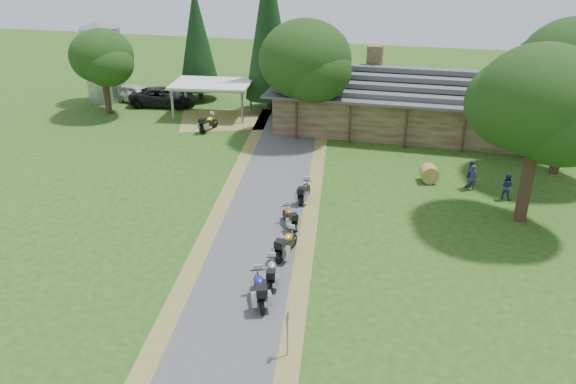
% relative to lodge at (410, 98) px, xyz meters
% --- Properties ---
extents(ground, '(120.00, 120.00, 0.00)m').
position_rel_lodge_xyz_m(ground, '(-6.00, -24.00, -2.45)').
color(ground, '#244814').
rests_on(ground, ground).
extents(driveway, '(51.95, 51.95, 0.00)m').
position_rel_lodge_xyz_m(driveway, '(-6.50, -20.00, -2.45)').
color(driveway, '#4A4A4C').
rests_on(driveway, ground).
extents(lodge, '(21.40, 9.40, 4.90)m').
position_rel_lodge_xyz_m(lodge, '(0.00, 0.00, 0.00)').
color(lodge, '#4E3E28').
rests_on(lodge, ground).
extents(silo, '(3.90, 3.90, 7.11)m').
position_rel_lodge_xyz_m(silo, '(-27.40, 1.88, 1.10)').
color(silo, gray).
rests_on(silo, ground).
extents(carport, '(6.93, 5.04, 2.80)m').
position_rel_lodge_xyz_m(carport, '(-16.26, -0.29, -1.05)').
color(carport, silver).
rests_on(carport, ground).
extents(car_white_sedan, '(3.72, 6.42, 2.01)m').
position_rel_lodge_xyz_m(car_white_sedan, '(-24.51, 1.87, -1.45)').
color(car_white_sedan, silver).
rests_on(car_white_sedan, ground).
extents(car_dark_suv, '(3.51, 6.66, 2.44)m').
position_rel_lodge_xyz_m(car_dark_suv, '(-21.54, 1.31, -1.23)').
color(car_dark_suv, black).
rests_on(car_dark_suv, ground).
extents(motorcycle_row_a, '(1.45, 2.21, 1.44)m').
position_rel_lodge_xyz_m(motorcycle_row_a, '(-4.84, -24.85, -1.73)').
color(motorcycle_row_a, '#21279A').
rests_on(motorcycle_row_a, ground).
extents(motorcycle_row_b, '(0.97, 1.90, 1.24)m').
position_rel_lodge_xyz_m(motorcycle_row_b, '(-4.72, -23.39, -1.83)').
color(motorcycle_row_b, '#97999F').
rests_on(motorcycle_row_b, ground).
extents(motorcycle_row_c, '(0.98, 2.10, 1.38)m').
position_rel_lodge_xyz_m(motorcycle_row_c, '(-4.66, -20.94, -1.76)').
color(motorcycle_row_c, gold).
rests_on(motorcycle_row_c, ground).
extents(motorcycle_row_d, '(1.43, 1.79, 1.20)m').
position_rel_lodge_xyz_m(motorcycle_row_d, '(-5.22, -18.06, -1.85)').
color(motorcycle_row_d, '#B85919').
rests_on(motorcycle_row_d, ground).
extents(motorcycle_row_e, '(0.70, 1.88, 1.26)m').
position_rel_lodge_xyz_m(motorcycle_row_e, '(-5.12, -14.78, -1.82)').
color(motorcycle_row_e, black).
rests_on(motorcycle_row_e, ground).
extents(motorcycle_carport_a, '(1.15, 2.11, 1.37)m').
position_rel_lodge_xyz_m(motorcycle_carport_a, '(-15.12, -4.28, -1.76)').
color(motorcycle_carport_a, '#DAD406').
rests_on(motorcycle_carport_a, ground).
extents(person_a, '(0.58, 0.45, 1.89)m').
position_rel_lodge_xyz_m(person_a, '(4.31, -10.87, -1.51)').
color(person_a, '#2F3556').
rests_on(person_a, ground).
extents(person_b, '(0.66, 0.59, 1.92)m').
position_rel_lodge_xyz_m(person_b, '(6.21, -11.75, -1.49)').
color(person_b, '#2F3556').
rests_on(person_b, ground).
extents(person_c, '(0.63, 0.71, 2.06)m').
position_rel_lodge_xyz_m(person_c, '(4.25, -10.58, -1.42)').
color(person_c, '#2F3556').
rests_on(person_c, ground).
extents(hay_bale, '(1.25, 1.18, 1.08)m').
position_rel_lodge_xyz_m(hay_bale, '(1.83, -10.26, -1.91)').
color(hay_bale, olive).
rests_on(hay_bale, ground).
extents(sign_post, '(0.35, 0.06, 1.96)m').
position_rel_lodge_xyz_m(sign_post, '(-2.91, -27.80, -1.47)').
color(sign_post, gray).
rests_on(sign_post, ground).
extents(oak_lodge_left, '(6.72, 6.72, 9.43)m').
position_rel_lodge_xyz_m(oak_lodge_left, '(-7.58, -3.66, 2.27)').
color(oak_lodge_left, black).
rests_on(oak_lodge_left, ground).
extents(oak_lodge_right, '(6.75, 6.75, 11.21)m').
position_rel_lodge_xyz_m(oak_lodge_right, '(9.69, -6.89, 3.15)').
color(oak_lodge_right, black).
rests_on(oak_lodge_right, ground).
extents(oak_driveway, '(6.59, 6.59, 10.73)m').
position_rel_lodge_xyz_m(oak_driveway, '(6.74, -14.34, 2.92)').
color(oak_driveway, black).
rests_on(oak_driveway, ground).
extents(oak_silo, '(5.22, 5.22, 7.90)m').
position_rel_lodge_xyz_m(oak_silo, '(-25.14, -1.98, 1.50)').
color(oak_silo, black).
rests_on(oak_silo, ground).
extents(cedar_near, '(4.20, 4.20, 13.37)m').
position_rel_lodge_xyz_m(cedar_near, '(-12.03, 2.52, 4.24)').
color(cedar_near, black).
rests_on(cedar_near, ground).
extents(cedar_far, '(3.73, 3.73, 10.14)m').
position_rel_lodge_xyz_m(cedar_far, '(-19.19, 4.20, 2.62)').
color(cedar_far, black).
rests_on(cedar_far, ground).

